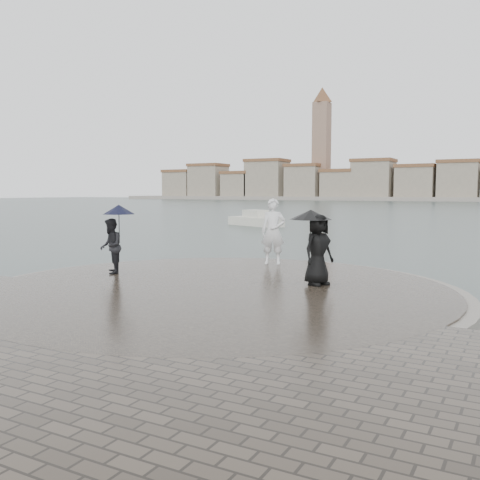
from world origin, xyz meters
The scene contains 8 objects.
ground centered at (0.00, 0.00, 0.00)m, with size 400.00×400.00×0.00m, color #2B3835.
kerb_ring centered at (0.00, 3.50, 0.16)m, with size 12.50×12.50×0.32m, color gray.
quay_tip centered at (0.00, 3.50, 0.18)m, with size 11.90×11.90×0.36m, color #2D261E.
statue centered at (-0.50, 8.03, 1.46)m, with size 0.80×0.52×2.19m, color silver.
visitor_left centered at (-3.77, 3.87, 1.44)m, with size 1.22×1.08×2.04m.
visitor_right centered at (2.16, 4.97, 1.51)m, with size 1.26×1.19×1.95m.
far_skyline centered at (-6.29, 160.71, 5.61)m, with size 260.00×20.00×37.00m.
boats centered at (-2.54, 38.39, 0.38)m, with size 24.95×19.90×1.50m.
Camera 1 is at (7.03, -8.08, 2.78)m, focal length 40.00 mm.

